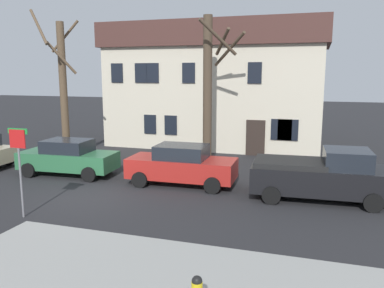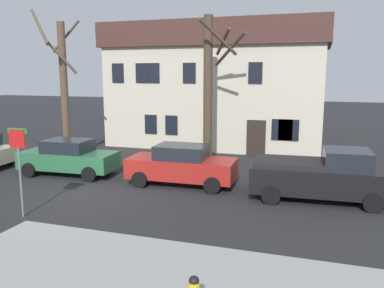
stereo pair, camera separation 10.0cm
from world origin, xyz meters
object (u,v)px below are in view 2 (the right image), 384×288
Objects in this scene: pickup_truck_black at (321,176)px; street_sign_pole at (19,156)px; building_main at (218,85)px; tree_bare_near at (63,86)px; bicycle_leaning at (56,153)px; car_red_sedan at (182,165)px; car_green_sedan at (69,157)px; tree_bare_mid at (210,86)px.

pickup_truck_black is 10.79m from street_sign_pole.
building_main is 10.04m from tree_bare_near.
tree_bare_near is at bearing 53.97° from bicycle_leaning.
street_sign_pole is at bearing -59.79° from bicycle_leaning.
tree_bare_near reaches higher than building_main.
car_red_sedan is 8.98m from bicycle_leaning.
street_sign_pole is at bearing -70.44° from car_green_sedan.
car_red_sedan is at bearing -18.13° from bicycle_leaning.
car_red_sedan is (-0.03, -4.35, -3.23)m from tree_bare_mid.
tree_bare_mid is at bearing 140.32° from pickup_truck_black.
building_main is 2.72× the size of pickup_truck_black.
tree_bare_mid is 1.65× the size of car_green_sedan.
street_sign_pole is (-3.79, -5.33, 1.22)m from car_red_sedan.
tree_bare_mid is at bearing 10.37° from bicycle_leaning.
bicycle_leaning is at bearing 135.36° from car_green_sedan.
tree_bare_near is at bearing 165.13° from pickup_truck_black.
building_main is 6.20m from tree_bare_mid.
tree_bare_mid reaches higher than bicycle_leaning.
street_sign_pole is (-9.52, -4.95, 1.13)m from pickup_truck_black.
car_green_sedan is at bearing -179.84° from car_red_sedan.
tree_bare_mid is 9.46m from bicycle_leaning.
pickup_truck_black is at bearing -39.68° from tree_bare_mid.
tree_bare_near is 1.77× the size of car_green_sedan.
street_sign_pole is at bearing -111.51° from tree_bare_mid.
car_red_sedan is 2.67× the size of bicycle_leaning.
tree_bare_mid reaches higher than street_sign_pole.
bicycle_leaning is at bearing 161.87° from car_red_sedan.
bicycle_leaning is (-8.55, -1.56, -3.74)m from tree_bare_mid.
tree_bare_near is 1.07× the size of tree_bare_mid.
tree_bare_mid is at bearing 37.43° from car_green_sedan.
bicycle_leaning is (-14.25, 3.17, -0.59)m from pickup_truck_black.
street_sign_pole is (-2.70, -15.78, -1.94)m from building_main.
tree_bare_mid is 2.55× the size of street_sign_pole.
building_main is 1.85× the size of tree_bare_mid.
car_green_sedan is 4.02m from bicycle_leaning.
tree_bare_near is at bearing 126.58° from car_green_sedan.
car_red_sedan is at bearing 54.61° from street_sign_pole.
building_main is at bearing 95.98° from car_red_sedan.
car_red_sedan reaches higher than car_green_sedan.
tree_bare_near reaches higher than bicycle_leaning.
tree_bare_near is 9.88m from street_sign_pole.
tree_bare_mid is 7.89m from car_green_sedan.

